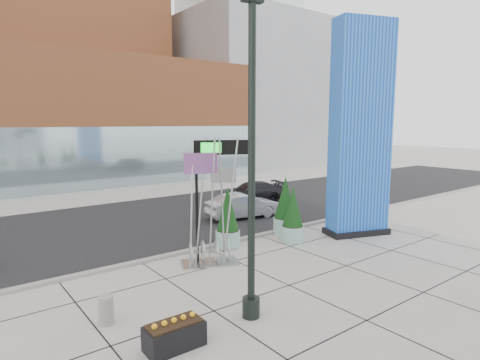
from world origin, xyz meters
TOP-DOWN VIEW (x-y plane):
  - ground at (0.00, 0.00)m, footprint 160.00×160.00m
  - street_asphalt at (0.00, 10.00)m, footprint 80.00×12.00m
  - curb_edge at (0.00, 4.00)m, footprint 80.00×0.30m
  - tower_podium at (1.00, 27.00)m, footprint 34.00×10.00m
  - tower_glass_front at (1.00, 22.20)m, footprint 34.00×0.60m
  - building_grey_parking at (26.00, 32.00)m, footprint 20.00×18.00m
  - blue_pylon at (7.97, 1.51)m, footprint 3.28×2.26m
  - lamp_post at (-1.37, -1.91)m, footprint 0.59×0.49m
  - public_art_sculpture at (0.08, 2.38)m, footprint 2.37×1.84m
  - concrete_bollard at (-4.70, 0.14)m, footprint 0.40×0.40m
  - overhead_street_sign at (0.58, 2.80)m, footprint 2.11×1.05m
  - round_planter_east at (4.60, 2.48)m, footprint 1.02×1.02m
  - round_planter_mid at (5.20, 3.60)m, footprint 1.13×1.13m
  - round_planter_west at (1.80, 3.60)m, footprint 1.06×1.06m
  - box_planter_north at (-3.80, -2.00)m, footprint 1.41×0.72m
  - car_silver_mid at (5.59, 7.39)m, footprint 4.39×2.11m
  - car_dark_east at (8.88, 10.79)m, footprint 4.88×2.89m

SIDE VIEW (x-z plane):
  - ground at x=0.00m, z-range 0.00..0.00m
  - street_asphalt at x=0.00m, z-range 0.00..0.02m
  - curb_edge at x=0.00m, z-range 0.00..0.12m
  - box_planter_north at x=-3.80m, z-range -0.03..0.74m
  - concrete_bollard at x=-4.70m, z-range 0.00..0.78m
  - car_dark_east at x=8.88m, z-range 0.00..1.33m
  - car_silver_mid at x=5.59m, z-range 0.00..1.39m
  - round_planter_east at x=4.60m, z-range -0.07..2.49m
  - round_planter_west at x=1.80m, z-range -0.07..2.58m
  - public_art_sculpture at x=0.08m, z-range -1.15..3.68m
  - round_planter_mid at x=5.20m, z-range -0.08..2.74m
  - tower_glass_front at x=1.00m, z-range 0.00..5.00m
  - lamp_post at x=-1.37m, z-range -0.81..8.07m
  - overhead_street_sign at x=0.58m, z-range 1.68..6.38m
  - blue_pylon at x=7.97m, z-range -0.17..9.84m
  - tower_podium at x=1.00m, z-range 0.00..11.00m
  - building_grey_parking at x=26.00m, z-range 0.00..18.00m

